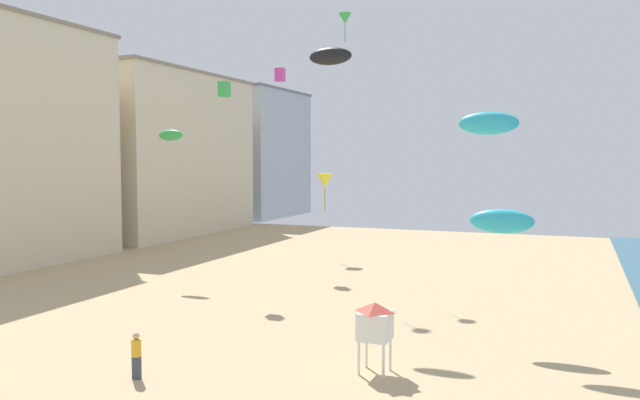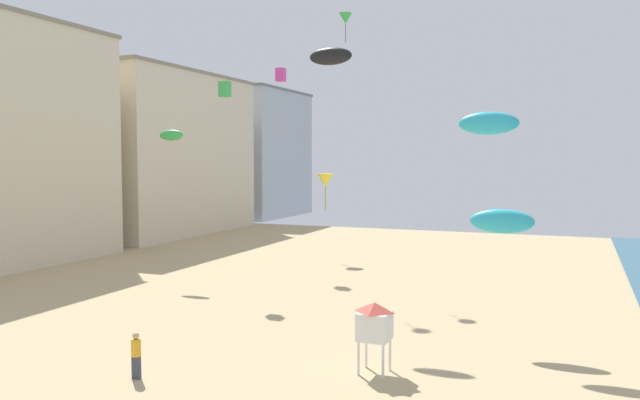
# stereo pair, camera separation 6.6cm
# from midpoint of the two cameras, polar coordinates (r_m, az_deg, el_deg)

# --- Properties ---
(boardwalk_hotel_mid) EXTENTS (11.61, 21.54, 16.31)m
(boardwalk_hotel_mid) POSITION_cam_midpoint_polar(r_m,az_deg,el_deg) (68.54, -14.21, 4.01)
(boardwalk_hotel_mid) COLOR beige
(boardwalk_hotel_mid) RESTS_ON ground
(boardwalk_hotel_far) EXTENTS (10.95, 15.84, 16.60)m
(boardwalk_hotel_far) POSITION_cam_midpoint_polar(r_m,az_deg,el_deg) (86.44, -5.98, 4.11)
(boardwalk_hotel_far) COLOR #ADB7C1
(boardwalk_hotel_far) RESTS_ON ground
(kite_flyer) EXTENTS (0.34, 0.34, 1.64)m
(kite_flyer) POSITION_cam_midpoint_polar(r_m,az_deg,el_deg) (23.86, -15.88, -12.87)
(kite_flyer) COLOR #383D4C
(kite_flyer) RESTS_ON ground
(lifeguard_stand) EXTENTS (1.10, 1.10, 2.55)m
(lifeguard_stand) POSITION_cam_midpoint_polar(r_m,az_deg,el_deg) (23.44, 4.93, -10.71)
(lifeguard_stand) COLOR white
(lifeguard_stand) RESTS_ON ground
(kite_green_box) EXTENTS (0.59, 0.59, 0.93)m
(kite_green_box) POSITION_cam_midpoint_polar(r_m,az_deg,el_deg) (40.21, -8.38, 9.67)
(kite_green_box) COLOR green
(kite_cyan_parafoil) EXTENTS (2.54, 0.71, 0.99)m
(kite_cyan_parafoil) POSITION_cam_midpoint_polar(r_m,az_deg,el_deg) (28.58, 14.76, 6.58)
(kite_cyan_parafoil) COLOR #2DB7CC
(kite_green_parafoil) EXTENTS (1.82, 0.50, 0.71)m
(kite_green_parafoil) POSITION_cam_midpoint_polar(r_m,az_deg,el_deg) (43.16, -12.97, 5.61)
(kite_green_parafoil) COLOR green
(kite_black_parafoil) EXTENTS (2.22, 0.62, 0.86)m
(kite_black_parafoil) POSITION_cam_midpoint_polar(r_m,az_deg,el_deg) (32.51, 1.00, 12.59)
(kite_black_parafoil) COLOR black
(kite_magenta_box_2) EXTENTS (0.62, 0.62, 0.97)m
(kite_magenta_box_2) POSITION_cam_midpoint_polar(r_m,az_deg,el_deg) (48.40, -3.46, 11.00)
(kite_magenta_box_2) COLOR #DB3D9E
(kite_green_delta_2) EXTENTS (0.83, 0.83, 1.90)m
(kite_green_delta_2) POSITION_cam_midpoint_polar(r_m,az_deg,el_deg) (43.81, 2.32, 15.75)
(kite_green_delta_2) COLOR green
(kite_yellow_delta) EXTENTS (1.26, 1.26, 2.86)m
(kite_yellow_delta) POSITION_cam_midpoint_polar(r_m,az_deg,el_deg) (49.15, 0.52, 1.74)
(kite_yellow_delta) COLOR yellow
(kite_cyan_parafoil_2) EXTENTS (2.65, 0.74, 1.03)m
(kite_cyan_parafoil_2) POSITION_cam_midpoint_polar(r_m,az_deg,el_deg) (28.08, 15.85, -1.83)
(kite_cyan_parafoil_2) COLOR #2DB7CC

